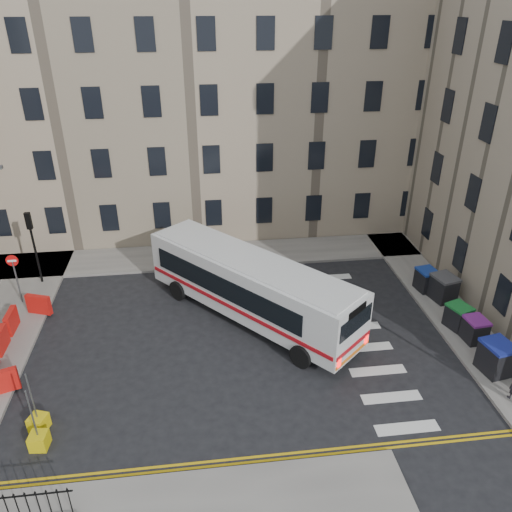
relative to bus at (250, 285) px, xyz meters
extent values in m
plane|color=black|center=(0.93, -1.89, -1.83)|extent=(120.00, 120.00, 0.00)
cube|color=slate|center=(-5.07, 6.71, -1.76)|extent=(36.00, 3.20, 0.15)
cube|color=slate|center=(9.93, 2.11, -1.76)|extent=(2.40, 26.00, 0.15)
cube|color=gray|center=(-6.07, 13.61, 6.17)|extent=(38.00, 10.50, 16.00)
cylinder|color=black|center=(-11.07, 4.61, -0.08)|extent=(0.12, 0.12, 3.20)
cube|color=black|center=(-11.07, 4.61, 1.97)|extent=(0.28, 0.22, 0.90)
cylinder|color=#595B5E|center=(-11.57, 2.61, -0.48)|extent=(0.08, 0.08, 2.40)
cube|color=red|center=(-11.57, 2.61, 1.02)|extent=(0.60, 0.04, 0.60)
cube|color=red|center=(-11.27, -1.39, -1.18)|extent=(0.25, 1.25, 1.00)
cube|color=red|center=(-11.27, 0.11, -1.18)|extent=(0.25, 1.25, 1.00)
cube|color=red|center=(-10.37, 1.41, -1.18)|extent=(1.26, 0.66, 1.00)
cube|color=red|center=(-10.37, -4.19, -1.18)|extent=(1.26, 0.66, 1.00)
cube|color=silver|center=(0.01, -0.01, 0.02)|extent=(9.65, 10.52, 2.65)
cube|color=black|center=(-1.35, -0.48, 0.23)|extent=(6.16, 7.06, 1.06)
cube|color=black|center=(0.66, 1.27, 0.23)|extent=(6.16, 7.06, 1.06)
cube|color=black|center=(-3.83, 4.39, 0.28)|extent=(1.80, 1.58, 1.16)
cube|color=black|center=(3.84, -4.40, 0.55)|extent=(1.80, 1.58, 0.85)
cube|color=#A00D14|center=(-1.00, -0.89, -0.62)|extent=(7.54, 8.65, 0.19)
cube|color=#A00D14|center=(1.01, 0.87, -0.62)|extent=(7.54, 8.65, 0.19)
cube|color=#FF0C0C|center=(3.05, -5.11, -0.88)|extent=(0.21, 0.19, 0.42)
cube|color=#FF0C0C|center=(4.64, -3.72, -0.88)|extent=(0.21, 0.19, 0.42)
cylinder|color=black|center=(-3.57, 2.08, -1.31)|extent=(0.92, 0.99, 1.06)
cylinder|color=black|center=(-1.57, 3.82, -1.31)|extent=(0.92, 0.99, 1.06)
cylinder|color=black|center=(1.72, -3.99, -1.31)|extent=(0.92, 0.99, 1.06)
cylinder|color=black|center=(3.72, -2.25, -1.31)|extent=(0.92, 0.99, 1.06)
cube|color=black|center=(9.65, -5.46, -1.05)|extent=(1.25, 1.39, 1.27)
cube|color=navy|center=(9.65, -5.46, -0.35)|extent=(1.32, 1.45, 0.13)
cube|color=black|center=(9.88, -3.35, -1.16)|extent=(0.94, 1.07, 1.04)
cube|color=#72207A|center=(9.88, -3.35, -0.59)|extent=(0.99, 1.12, 0.11)
cube|color=black|center=(9.63, -2.26, -1.16)|extent=(1.15, 1.24, 1.06)
cube|color=#186C2C|center=(9.63, -2.26, -0.57)|extent=(1.21, 1.30, 0.11)
cube|color=black|center=(10.04, 0.14, -1.07)|extent=(1.27, 1.39, 1.23)
cube|color=#3C3B3E|center=(10.04, 0.14, -0.39)|extent=(1.33, 1.45, 0.13)
cube|color=black|center=(9.59, 1.18, -1.15)|extent=(1.05, 1.16, 1.08)
cube|color=navy|center=(9.59, 1.18, -0.55)|extent=(1.10, 1.22, 0.11)
cube|color=#D8BA0C|center=(-8.53, -6.24, -1.53)|extent=(0.76, 0.76, 0.60)
cube|color=gold|center=(-8.30, -7.11, -1.53)|extent=(0.65, 0.65, 0.60)
camera|label=1|loc=(-2.28, -20.47, 12.35)|focal=35.00mm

